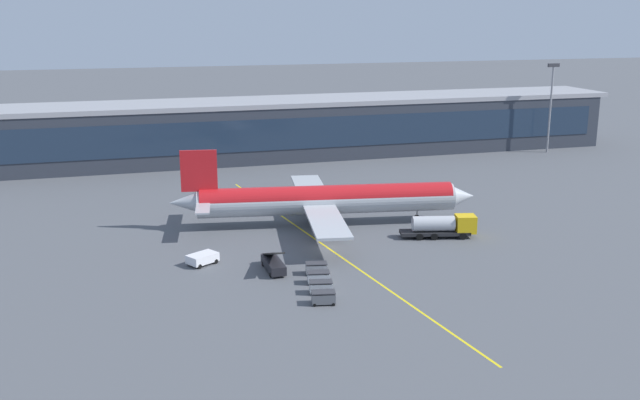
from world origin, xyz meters
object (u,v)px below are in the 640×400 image
object	(u,v)px
main_airliner	(325,200)
baggage_cart_3	(316,268)
fuel_tanker	(443,226)
baggage_cart_1	(321,287)
pushback_tug	(203,258)
belt_loader	(273,263)
baggage_cart_0	(323,297)
baggage_cart_2	(319,277)

from	to	relation	value
main_airliner	baggage_cart_3	bearing A→B (deg)	-109.67
fuel_tanker	baggage_cart_3	bearing A→B (deg)	-156.48
baggage_cart_1	pushback_tug	bearing A→B (deg)	130.26
main_airliner	belt_loader	xyz separation A→B (m)	(-12.18, -17.88, -2.95)
belt_loader	baggage_cart_0	size ratio (longest dim) A/B	2.39
main_airliner	baggage_cart_3	world-z (taller)	main_airliner
baggage_cart_0	baggage_cart_1	distance (m)	3.20
fuel_tanker	pushback_tug	size ratio (longest dim) A/B	2.50
main_airliner	pushback_tug	size ratio (longest dim) A/B	10.52
belt_loader	baggage_cart_0	distance (m)	12.36
baggage_cart_3	pushback_tug	bearing A→B (deg)	149.66
belt_loader	baggage_cart_3	world-z (taller)	belt_loader
fuel_tanker	baggage_cart_0	xyz separation A→B (m)	(-23.58, -18.86, -0.96)
fuel_tanker	baggage_cart_1	size ratio (longest dim) A/B	3.82
baggage_cart_1	baggage_cart_2	world-z (taller)	same
pushback_tug	baggage_cart_3	distance (m)	15.09
fuel_tanker	baggage_cart_0	bearing A→B (deg)	-141.35
baggage_cart_1	baggage_cart_2	distance (m)	3.20
main_airliner	baggage_cart_1	distance (m)	28.25
belt_loader	baggage_cart_2	world-z (taller)	belt_loader
pushback_tug	baggage_cart_1	size ratio (longest dim) A/B	1.53
baggage_cart_2	fuel_tanker	bearing A→B (deg)	29.41
pushback_tug	baggage_cart_0	world-z (taller)	baggage_cart_0
fuel_tanker	belt_loader	distance (m)	27.44
baggage_cart_0	baggage_cart_3	bearing A→B (deg)	78.68
main_airliner	baggage_cart_3	size ratio (longest dim) A/B	16.11
baggage_cart_0	baggage_cart_2	world-z (taller)	same
main_airliner	belt_loader	bearing A→B (deg)	-124.26
pushback_tug	baggage_cart_0	xyz separation A→B (m)	(11.14, -17.04, -0.07)
baggage_cart_0	baggage_cart_3	xyz separation A→B (m)	(1.88, 9.41, 0.00)
baggage_cart_2	baggage_cart_3	world-z (taller)	same
main_airliner	baggage_cart_2	world-z (taller)	main_airliner
pushback_tug	baggage_cart_3	bearing A→B (deg)	-30.34
baggage_cart_1	belt_loader	bearing A→B (deg)	112.17
baggage_cart_2	baggage_cart_3	size ratio (longest dim) A/B	1.00
baggage_cart_2	baggage_cart_3	distance (m)	3.20
fuel_tanker	baggage_cart_1	distance (m)	27.84
pushback_tug	baggage_cart_1	xyz separation A→B (m)	(11.77, -13.90, -0.07)
baggage_cart_1	fuel_tanker	bearing A→B (deg)	34.41
pushback_tug	baggage_cart_1	distance (m)	18.21
belt_loader	baggage_cart_3	bearing A→B (deg)	-27.91
belt_loader	fuel_tanker	bearing A→B (deg)	14.50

